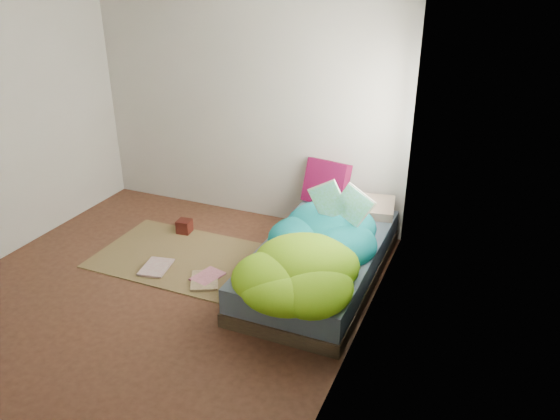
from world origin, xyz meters
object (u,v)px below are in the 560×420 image
object	(u,v)px
open_book	(341,193)
floor_book_a	(144,266)
floor_book_b	(199,273)
wooden_box	(184,226)
bed	(320,262)
pillow_magenta	(326,183)

from	to	relation	value
open_book	floor_book_a	world-z (taller)	open_book
floor_book_b	wooden_box	bearing A→B (deg)	144.73
bed	wooden_box	world-z (taller)	bed
wooden_box	floor_book_b	world-z (taller)	wooden_box
wooden_box	pillow_magenta	bearing A→B (deg)	24.11
bed	pillow_magenta	xyz separation A→B (m)	(-0.26, 0.89, 0.40)
open_book	pillow_magenta	bearing A→B (deg)	121.09
bed	floor_book_b	distance (m)	1.11
floor_book_b	floor_book_a	bearing A→B (deg)	-156.17
wooden_box	open_book	bearing A→B (deg)	-5.75
wooden_box	floor_book_a	size ratio (longest dim) A/B	0.42
floor_book_b	open_book	bearing A→B (deg)	37.34
wooden_box	floor_book_b	size ratio (longest dim) A/B	0.49
wooden_box	floor_book_a	world-z (taller)	wooden_box
bed	pillow_magenta	world-z (taller)	pillow_magenta
bed	pillow_magenta	size ratio (longest dim) A/B	4.45
open_book	wooden_box	bearing A→B (deg)	179.20
wooden_box	floor_book_a	distance (m)	0.77
pillow_magenta	open_book	world-z (taller)	open_book
open_book	floor_book_a	distance (m)	1.97
pillow_magenta	floor_book_b	size ratio (longest dim) A/B	1.60
bed	pillow_magenta	bearing A→B (deg)	105.97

